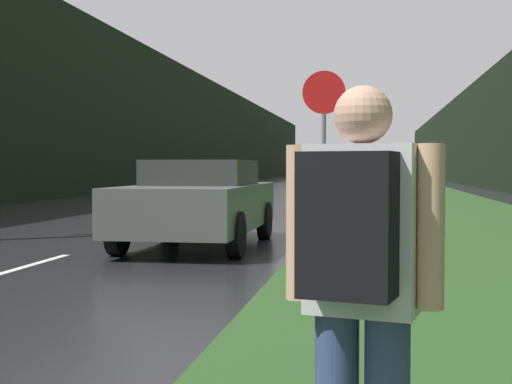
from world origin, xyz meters
The scene contains 11 objects.
grass_verge centered at (6.42, 40.00, 0.01)m, with size 6.00×240.00×0.02m, color #26471E.
lane_stripe_b centered at (0.00, 8.01, 0.00)m, with size 0.12×3.00×0.01m, color silver.
lane_stripe_c centered at (0.00, 15.01, 0.00)m, with size 0.12×3.00×0.01m, color silver.
lane_stripe_d centered at (0.00, 22.01, 0.00)m, with size 0.12×3.00×0.01m, color silver.
lane_stripe_e centered at (0.00, 29.01, 0.00)m, with size 0.12×3.00×0.01m, color silver.
treeline_far_side centered at (-9.42, 50.00, 4.22)m, with size 2.00×140.00×8.43m, color black.
treeline_near_side centered at (12.42, 50.00, 3.60)m, with size 2.00×140.00×7.20m, color black.
stop_sign centered at (3.84, 10.73, 1.77)m, with size 0.69×0.07×2.88m.
hitchhiker_with_backpack centered at (4.57, 1.78, 0.94)m, with size 0.55×0.46×1.63m.
car_passing_near centered at (1.71, 11.03, 0.76)m, with size 2.03×4.54×1.46m.
delivery_truck centered at (-1.71, 75.90, 1.91)m, with size 2.62×7.57×3.63m.
Camera 1 is at (4.62, -0.71, 1.34)m, focal length 50.00 mm.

